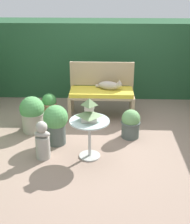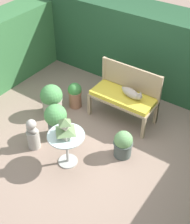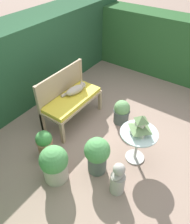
% 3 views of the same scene
% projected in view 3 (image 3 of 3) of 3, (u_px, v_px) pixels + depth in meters
% --- Properties ---
extents(ground, '(30.00, 30.00, 0.00)m').
position_uv_depth(ground, '(112.00, 138.00, 4.08)').
color(ground, gray).
extents(foliage_hedge_back, '(6.40, 0.93, 1.64)m').
position_uv_depth(foliage_hedge_back, '(18.00, 64.00, 4.59)').
color(foliage_hedge_back, '#234C2D').
rests_on(foliage_hedge_back, ground).
extents(foliage_hedge_right, '(0.70, 3.50, 1.48)m').
position_uv_depth(foliage_hedge_right, '(168.00, 46.00, 5.45)').
color(foliage_hedge_right, '#285628').
rests_on(foliage_hedge_right, ground).
extents(garden_bench, '(1.23, 0.55, 0.56)m').
position_uv_depth(garden_bench, '(72.00, 101.00, 4.17)').
color(garden_bench, tan).
rests_on(garden_bench, ground).
extents(bench_backrest, '(1.23, 0.06, 1.03)m').
position_uv_depth(bench_backrest, '(61.00, 86.00, 4.12)').
color(bench_backrest, tan).
rests_on(bench_backrest, ground).
extents(cat, '(0.50, 0.28, 0.21)m').
position_uv_depth(cat, '(76.00, 90.00, 4.18)').
color(cat, '#A89989').
rests_on(cat, garden_bench).
extents(patio_table, '(0.59, 0.59, 0.61)m').
position_uv_depth(patio_table, '(138.00, 138.00, 3.43)').
color(patio_table, '#B7B7B2').
rests_on(patio_table, ground).
extents(pagoda_birdhouse, '(0.30, 0.30, 0.34)m').
position_uv_depth(pagoda_birdhouse, '(140.00, 126.00, 3.25)').
color(pagoda_birdhouse, beige).
rests_on(pagoda_birdhouse, patio_table).
extents(garden_bust, '(0.25, 0.21, 0.60)m').
position_uv_depth(garden_bust, '(118.00, 179.00, 3.10)').
color(garden_bust, '#A39E93').
rests_on(garden_bust, ground).
extents(potted_plant_table_far, '(0.28, 0.28, 0.54)m').
position_uv_depth(potted_plant_table_far, '(45.00, 144.00, 3.59)').
color(potted_plant_table_far, '#9E664C').
rests_on(potted_plant_table_far, ground).
extents(potted_plant_table_near, '(0.33, 0.33, 0.50)m').
position_uv_depth(potted_plant_table_near, '(122.00, 112.00, 4.27)').
color(potted_plant_table_near, '#4C5651').
rests_on(potted_plant_table_near, ground).
extents(potted_plant_bench_right, '(0.40, 0.40, 0.67)m').
position_uv_depth(potted_plant_bench_right, '(97.00, 154.00, 3.32)').
color(potted_plant_bench_right, '#4C5651').
rests_on(potted_plant_bench_right, ground).
extents(potted_plant_patio_mid, '(0.43, 0.43, 0.64)m').
position_uv_depth(potted_plant_patio_mid, '(54.00, 164.00, 3.24)').
color(potted_plant_patio_mid, '#ADA393').
rests_on(potted_plant_patio_mid, ground).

